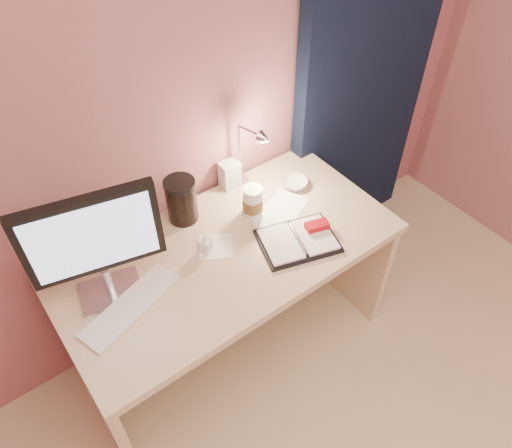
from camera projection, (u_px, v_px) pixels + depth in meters
room at (355, 59)px, 2.31m from camera, size 3.50×3.50×3.50m
desk at (220, 273)px, 2.23m from camera, size 1.40×0.70×0.73m
monitor at (94, 240)px, 1.66m from camera, size 0.45×0.21×0.49m
keyboard at (131, 306)px, 1.82m from camera, size 0.42×0.24×0.02m
planner at (300, 239)px, 2.05m from camera, size 0.37×0.32×0.05m
paper_a at (286, 204)px, 2.21m from camera, size 0.21×0.21×0.00m
paper_b at (215, 247)px, 2.03m from camera, size 0.19×0.19×0.00m
paper_c at (271, 221)px, 2.14m from camera, size 0.20×0.20×0.00m
coffee_cup at (253, 202)px, 2.12m from camera, size 0.09×0.09×0.14m
bowl at (295, 183)px, 2.28m from camera, size 0.15×0.15×0.04m
lotion_bottle at (205, 243)px, 1.98m from camera, size 0.06×0.06×0.10m
dark_jar at (182, 202)px, 2.09m from camera, size 0.13×0.13×0.18m
product_box at (230, 175)px, 2.26m from camera, size 0.09×0.07×0.13m
desk_lamp at (246, 156)px, 2.12m from camera, size 0.11×0.20×0.33m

